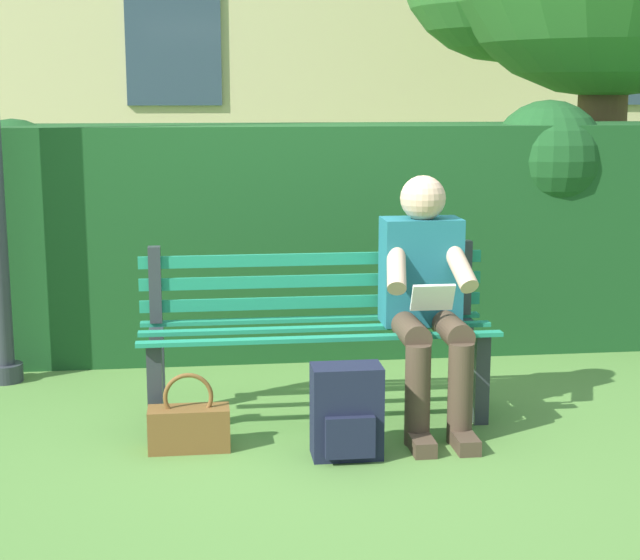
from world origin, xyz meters
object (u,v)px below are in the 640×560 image
(park_bench, at_px, (316,328))
(handbag, at_px, (189,426))
(backpack, at_px, (347,412))
(person_seated, at_px, (426,294))

(park_bench, xyz_separation_m, handbag, (0.63, 0.41, -0.34))
(park_bench, xyz_separation_m, backpack, (-0.07, 0.58, -0.25))
(park_bench, bearing_deg, person_seated, 161.14)
(person_seated, bearing_deg, park_bench, -18.86)
(person_seated, relative_size, backpack, 2.88)
(park_bench, height_order, handbag, park_bench)
(park_bench, height_order, person_seated, person_seated)
(person_seated, xyz_separation_m, handbag, (1.14, 0.24, -0.53))
(backpack, bearing_deg, handbag, -13.74)
(person_seated, height_order, handbag, person_seated)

